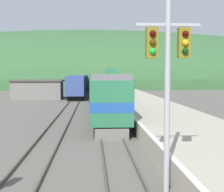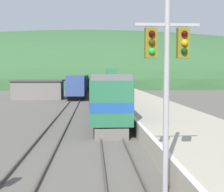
{
  "view_description": "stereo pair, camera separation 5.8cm",
  "coord_description": "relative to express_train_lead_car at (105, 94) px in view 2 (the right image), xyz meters",
  "views": [
    {
      "loc": [
        -1.22,
        -3.65,
        4.25
      ],
      "look_at": [
        0.33,
        21.07,
        2.49
      ],
      "focal_mm": 50.0,
      "sensor_mm": 36.0,
      "label": 1
    },
    {
      "loc": [
        -1.16,
        -3.65,
        4.25
      ],
      "look_at": [
        0.33,
        21.07,
        2.49
      ],
      "focal_mm": 50.0,
      "sensor_mm": 36.0,
      "label": 2
    }
  ],
  "objects": [
    {
      "name": "carriage_fourth",
      "position": [
        0.0,
        70.38,
        -0.01
      ],
      "size": [
        2.85,
        22.82,
        4.23
      ],
      "color": "black",
      "rests_on": "ground"
    },
    {
      "name": "express_train_lead_car",
      "position": [
        0.0,
        0.0,
        0.0
      ],
      "size": [
        2.86,
        20.9,
        4.59
      ],
      "color": "black",
      "rests_on": "ground"
    },
    {
      "name": "carriage_third",
      "position": [
        0.0,
        46.68,
        -0.01
      ],
      "size": [
        2.85,
        22.82,
        4.23
      ],
      "color": "black",
      "rests_on": "ground"
    },
    {
      "name": "distant_hills",
      "position": [
        0.0,
        102.73,
        -2.32
      ],
      "size": [
        235.53,
        105.99,
        43.04
      ],
      "color": "#335B33",
      "rests_on": "ground"
    },
    {
      "name": "platform",
      "position": [
        4.82,
        23.94,
        -1.79
      ],
      "size": [
        6.24,
        140.0,
        1.06
      ],
      "color": "#B2A893",
      "rests_on": "ground"
    },
    {
      "name": "siding_train",
      "position": [
        -3.99,
        39.9,
        -0.28
      ],
      "size": [
        2.9,
        43.61,
        3.95
      ],
      "color": "black",
      "rests_on": "ground"
    },
    {
      "name": "station_shed",
      "position": [
        -10.42,
        23.41,
        -0.66
      ],
      "size": [
        8.54,
        5.42,
        3.27
      ],
      "color": "slate",
      "rests_on": "ground"
    },
    {
      "name": "carriage_fifth",
      "position": [
        0.0,
        94.08,
        -0.01
      ],
      "size": [
        2.85,
        22.82,
        4.23
      ],
      "color": "black",
      "rests_on": "ground"
    },
    {
      "name": "carriage_second",
      "position": [
        0.0,
        22.98,
        -0.01
      ],
      "size": [
        2.85,
        22.82,
        4.23
      ],
      "color": "black",
      "rests_on": "ground"
    },
    {
      "name": "signal_mast_main",
      "position": [
        1.34,
        -19.22,
        2.13
      ],
      "size": [
        2.2,
        0.42,
        6.81
      ],
      "color": "#9E9EA3",
      "rests_on": "ground"
    },
    {
      "name": "track_siding",
      "position": [
        -3.99,
        43.94,
        -2.24
      ],
      "size": [
        1.52,
        180.0,
        0.16
      ],
      "color": "#4C443D",
      "rests_on": "ground"
    },
    {
      "name": "track_main",
      "position": [
        0.0,
        43.94,
        -2.24
      ],
      "size": [
        1.52,
        180.0,
        0.16
      ],
      "color": "#4C443D",
      "rests_on": "ground"
    }
  ]
}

